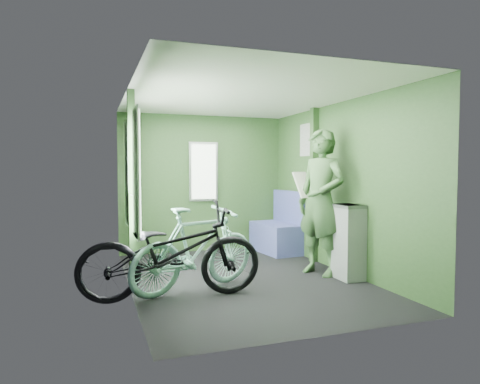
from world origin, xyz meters
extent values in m
plane|color=black|center=(0.00, 0.00, 0.00)|extent=(4.00, 4.00, 0.00)
cube|color=silver|center=(0.00, 0.00, 2.30)|extent=(2.80, 4.00, 0.02)
cube|color=#274420|center=(0.00, 2.00, 1.15)|extent=(2.80, 0.02, 2.30)
cube|color=#274420|center=(0.00, -2.00, 1.15)|extent=(2.80, 0.02, 2.30)
cube|color=#274420|center=(-1.40, 0.00, 1.15)|extent=(0.02, 4.00, 2.30)
cube|color=#274420|center=(1.40, 0.00, 1.15)|extent=(0.02, 4.00, 2.30)
cube|color=#274420|center=(-1.36, 0.00, 1.15)|extent=(0.08, 0.12, 2.30)
cube|color=silver|center=(-1.35, -0.55, 1.35)|extent=(0.02, 0.56, 1.34)
cube|color=silver|center=(-1.35, 0.55, 1.35)|extent=(0.02, 0.56, 1.34)
cube|color=white|center=(-1.34, -0.55, 1.88)|extent=(0.00, 0.12, 0.12)
cube|color=white|center=(-1.34, 0.55, 1.88)|extent=(0.00, 0.12, 0.12)
cylinder|color=silver|center=(-1.29, 0.00, 1.10)|extent=(0.03, 0.40, 0.03)
cube|color=#274420|center=(1.35, 0.60, 1.15)|extent=(0.10, 0.10, 2.30)
cube|color=white|center=(1.38, 0.90, 1.85)|extent=(0.02, 0.40, 0.50)
cube|color=silver|center=(0.00, 1.96, 1.35)|extent=(0.50, 0.02, 1.00)
imported|color=black|center=(-1.01, -0.59, 0.00)|extent=(1.99, 0.89, 1.10)
imported|color=#7DB8A9|center=(-0.69, -0.39, 0.00)|extent=(1.77, 1.18, 1.06)
imported|color=#375830|center=(1.05, -0.12, 0.96)|extent=(0.69, 0.82, 1.92)
cube|color=silver|center=(0.94, 0.15, 1.18)|extent=(0.32, 0.27, 0.35)
cube|color=gray|center=(1.26, -0.46, 0.47)|extent=(0.28, 0.39, 0.95)
cube|color=navy|center=(1.12, 1.45, 0.24)|extent=(0.64, 1.02, 0.49)
cube|color=navy|center=(1.36, 1.45, 0.76)|extent=(0.16, 0.97, 0.54)
camera|label=1|loc=(-1.81, -5.07, 1.39)|focal=32.00mm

